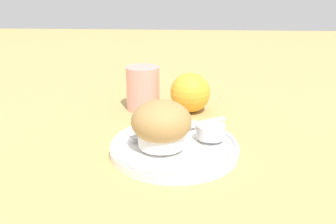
{
  "coord_description": "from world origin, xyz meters",
  "views": [
    {
      "loc": [
        0.03,
        -0.55,
        0.27
      ],
      "look_at": [
        -0.01,
        0.04,
        0.06
      ],
      "focal_mm": 40.0,
      "sensor_mm": 36.0,
      "label": 1
    }
  ],
  "objects": [
    {
      "name": "muffin",
      "position": [
        -0.01,
        -0.02,
        0.05
      ],
      "size": [
        0.09,
        0.09,
        0.07
      ],
      "color": "silver",
      "rests_on": "plate"
    },
    {
      "name": "berry_pair",
      "position": [
        -0.02,
        0.03,
        0.03
      ],
      "size": [
        0.02,
        0.01,
        0.01
      ],
      "color": "maroon",
      "rests_on": "plate"
    },
    {
      "name": "butter_knife",
      "position": [
        0.01,
        0.05,
        0.02
      ],
      "size": [
        0.17,
        0.12,
        0.0
      ],
      "rotation": [
        0.0,
        0.0,
        0.57
      ],
      "color": "#B7B7BC",
      "rests_on": "plate"
    },
    {
      "name": "orange_fruit",
      "position": [
        0.03,
        0.2,
        0.04
      ],
      "size": [
        0.08,
        0.08,
        0.08
      ],
      "color": "#F4A82D",
      "rests_on": "ground_plane"
    },
    {
      "name": "cream_ramekin",
      "position": [
        0.06,
        0.02,
        0.03
      ],
      "size": [
        0.05,
        0.05,
        0.02
      ],
      "color": "silver",
      "rests_on": "plate"
    },
    {
      "name": "ground_plane",
      "position": [
        0.0,
        0.0,
        0.0
      ],
      "size": [
        3.0,
        3.0,
        0.0
      ],
      "primitive_type": "plane",
      "color": "tan"
    },
    {
      "name": "plate",
      "position": [
        0.01,
        -0.0,
        0.01
      ],
      "size": [
        0.21,
        0.21,
        0.02
      ],
      "color": "white",
      "rests_on": "ground_plane"
    },
    {
      "name": "juice_glass",
      "position": [
        -0.07,
        0.21,
        0.05
      ],
      "size": [
        0.07,
        0.07,
        0.09
      ],
      "color": "#E5998C",
      "rests_on": "ground_plane"
    }
  ]
}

